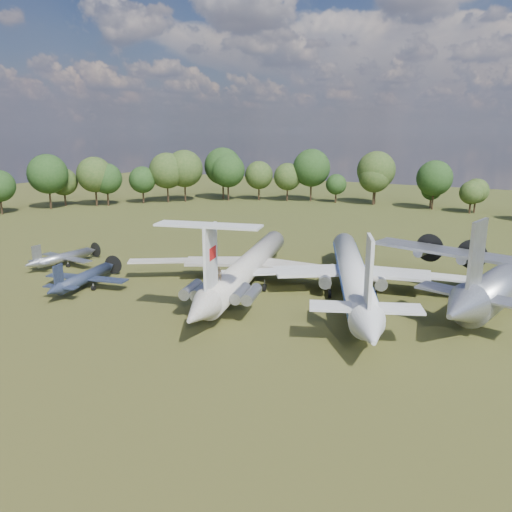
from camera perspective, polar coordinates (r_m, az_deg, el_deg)
The scene contains 7 objects.
ground at distance 70.45m, azimuth -4.24°, elevation -3.45°, with size 300.00×300.00×0.00m, color #2C4316.
il62_airliner at distance 69.66m, azimuth -0.84°, elevation -1.64°, with size 36.07×46.89×4.60m, color beige, non-canonical shape.
tu104_jet at distance 66.69m, azimuth 10.93°, elevation -2.50°, with size 36.65×48.87×4.89m, color silver, non-canonical shape.
an12_transport at distance 70.03m, azimuth 26.94°, elevation -2.77°, with size 37.05×41.41×5.45m, color #96989E, non-canonical shape.
small_prop_west at distance 72.68m, azimuth -18.99°, elevation -2.66°, with size 12.05×16.43×2.41m, color black, non-canonical shape.
small_prop_northwest at distance 86.20m, azimuth -21.10°, elevation -0.36°, with size 10.66×14.54×2.13m, color #96989D, non-canonical shape.
person_on_il62 at distance 56.94m, azimuth -4.21°, elevation -2.04°, with size 0.59×0.39×1.62m, color olive.
Camera 1 is at (37.32, -55.85, 21.25)m, focal length 35.00 mm.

